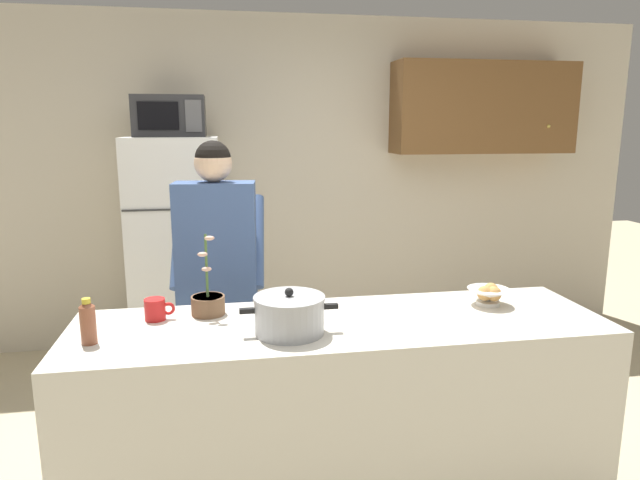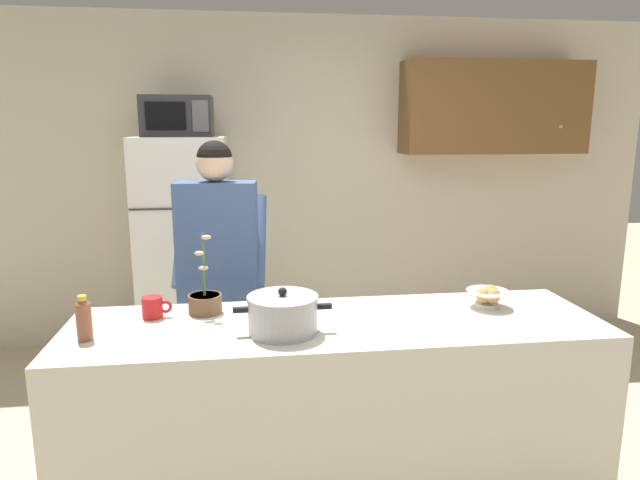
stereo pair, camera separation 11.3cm
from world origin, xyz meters
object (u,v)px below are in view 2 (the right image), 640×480
refrigerator (185,252)px  coffee_mug (153,307)px  potted_orchid (205,301)px  microwave (178,116)px  bottle_near_edge (84,318)px  cooking_pot (283,314)px  bread_bowl (488,297)px  person_near_pot (218,257)px

refrigerator → coffee_mug: bearing=-88.7°
potted_orchid → microwave: bearing=99.1°
microwave → bottle_near_edge: bearing=-95.6°
coffee_mug → bottle_near_edge: size_ratio=0.71×
cooking_pot → refrigerator: bearing=106.9°
refrigerator → potted_orchid: refrigerator is taller
cooking_pot → potted_orchid: (-0.33, 0.29, -0.02)m
bottle_near_edge → potted_orchid: bearing=31.3°
coffee_mug → bottle_near_edge: (-0.23, -0.24, 0.04)m
refrigerator → bread_bowl: 2.35m
microwave → cooking_pot: (0.59, -1.93, -0.82)m
refrigerator → cooking_pot: (0.59, -1.95, 0.16)m
microwave → cooking_pot: size_ratio=1.19×
cooking_pot → bread_bowl: cooking_pot is taller
bread_bowl → potted_orchid: (-1.31, 0.09, 0.01)m
refrigerator → coffee_mug: size_ratio=12.81×
microwave → person_near_pot: size_ratio=0.29×
cooking_pot → coffee_mug: cooking_pot is taller
bottle_near_edge → microwave: bearing=84.4°
person_near_pot → potted_orchid: 0.55m
bread_bowl → coffee_mug: bearing=177.8°
cooking_pot → microwave: bearing=107.1°
potted_orchid → bread_bowl: bearing=-4.1°
cooking_pot → bread_bowl: bearing=11.7°
person_near_pot → bread_bowl: 1.42m
bread_bowl → cooking_pot: bearing=-168.3°
microwave → bottle_near_edge: size_ratio=2.61×
microwave → person_near_pot: (0.30, -1.09, -0.77)m
microwave → bread_bowl: bearing=-47.8°
refrigerator → potted_orchid: 1.68m
microwave → person_near_pot: bearing=-74.6°
bread_bowl → bottle_near_edge: 1.77m
bottle_near_edge → potted_orchid: 0.53m
cooking_pot → potted_orchid: 0.45m
refrigerator → microwave: (0.00, -0.02, 0.98)m
person_near_pot → bottle_near_edge: (-0.49, -0.82, -0.04)m
microwave → bread_bowl: (1.57, -1.73, -0.85)m
person_near_pot → coffee_mug: 0.64m
coffee_mug → bread_bowl: bread_bowl is taller
coffee_mug → bottle_near_edge: bottle_near_edge is taller
bottle_near_edge → potted_orchid: size_ratio=0.50×
microwave → potted_orchid: microwave is taller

